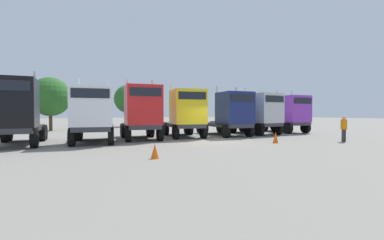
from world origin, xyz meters
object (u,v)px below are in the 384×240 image
at_px(semi_truck_black, 15,112).
at_px(visitor_in_hivis, 344,127).
at_px(traffic_cone_near, 276,137).
at_px(semi_truck_silver, 259,113).
at_px(semi_truck_navy, 230,114).
at_px(semi_truck_purple, 289,114).
at_px(traffic_cone_mid, 155,151).
at_px(semi_truck_white, 93,113).
at_px(semi_truck_yellow, 186,113).
at_px(semi_truck_red, 142,112).

distance_m(semi_truck_black, visitor_in_hivis, 20.88).
bearing_deg(traffic_cone_near, semi_truck_silver, 54.75).
distance_m(semi_truck_navy, semi_truck_purple, 7.52).
bearing_deg(semi_truck_black, traffic_cone_near, 73.13).
bearing_deg(traffic_cone_mid, semi_truck_purple, 23.40).
xyz_separation_m(semi_truck_white, traffic_cone_mid, (1.37, -7.19, -1.62)).
distance_m(semi_truck_white, semi_truck_purple, 18.59).
xyz_separation_m(semi_truck_purple, visitor_in_hivis, (-3.52, -7.58, -0.87)).
xyz_separation_m(semi_truck_white, semi_truck_yellow, (7.17, 0.76, 0.05)).
distance_m(semi_truck_black, traffic_cone_mid, 9.79).
bearing_deg(traffic_cone_mid, traffic_cone_near, 10.38).
relative_size(traffic_cone_near, traffic_cone_mid, 1.13).
relative_size(semi_truck_white, semi_truck_yellow, 0.95).
height_order(semi_truck_navy, traffic_cone_near, semi_truck_navy).
bearing_deg(semi_truck_red, semi_truck_silver, 97.46).
xyz_separation_m(semi_truck_navy, semi_truck_purple, (7.51, 0.24, -0.02)).
relative_size(semi_truck_silver, traffic_cone_mid, 9.54).
relative_size(semi_truck_white, semi_truck_red, 1.01).
bearing_deg(visitor_in_hivis, semi_truck_silver, -3.20).
xyz_separation_m(semi_truck_black, semi_truck_purple, (22.78, -0.42, -0.15)).
height_order(semi_truck_white, semi_truck_silver, semi_truck_silver).
xyz_separation_m(semi_truck_purple, traffic_cone_mid, (-17.22, -7.45, -1.57)).
height_order(semi_truck_white, traffic_cone_near, semi_truck_white).
distance_m(semi_truck_yellow, semi_truck_silver, 7.28).
height_order(semi_truck_navy, semi_truck_purple, semi_truck_navy).
distance_m(semi_truck_navy, semi_truck_silver, 3.34).
relative_size(semi_truck_red, traffic_cone_mid, 9.48).
bearing_deg(semi_truck_silver, semi_truck_red, -92.17).
relative_size(visitor_in_hivis, traffic_cone_mid, 2.76).
relative_size(semi_truck_white, traffic_cone_near, 8.41).
xyz_separation_m(semi_truck_yellow, semi_truck_silver, (7.24, -0.71, -0.05)).
distance_m(semi_truck_purple, traffic_cone_near, 10.08).
bearing_deg(semi_truck_white, semi_truck_silver, 102.73).
xyz_separation_m(semi_truck_navy, semi_truck_silver, (3.33, 0.03, 0.03)).
bearing_deg(traffic_cone_near, semi_truck_purple, 35.48).
relative_size(semi_truck_black, semi_truck_red, 1.10).
xyz_separation_m(semi_truck_red, semi_truck_navy, (7.59, -0.61, -0.15)).
bearing_deg(semi_truck_red, semi_truck_yellow, 102.47).
xyz_separation_m(semi_truck_red, semi_truck_purple, (15.10, -0.37, -0.17)).
bearing_deg(semi_truck_silver, visitor_in_hivis, 5.96).
bearing_deg(semi_truck_yellow, semi_truck_purple, 100.47).
xyz_separation_m(semi_truck_black, visitor_in_hivis, (19.26, -8.00, -1.02)).
xyz_separation_m(semi_truck_black, semi_truck_white, (4.19, -0.68, -0.11)).
distance_m(semi_truck_purple, traffic_cone_mid, 18.83).
distance_m(semi_truck_silver, traffic_cone_near, 7.01).
distance_m(semi_truck_black, traffic_cone_near, 16.01).
bearing_deg(visitor_in_hivis, semi_truck_white, 55.80).
distance_m(visitor_in_hivis, traffic_cone_near, 4.98).
distance_m(semi_truck_white, semi_truck_yellow, 7.21).
relative_size(semi_truck_silver, visitor_in_hivis, 3.46).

